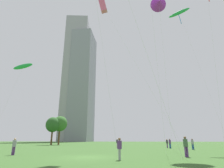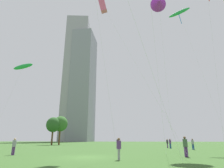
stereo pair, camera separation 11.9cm
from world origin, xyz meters
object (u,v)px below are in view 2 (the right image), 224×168
(distant_highrise_1, at_px, (83,84))
(distant_highrise_0, at_px, (76,76))
(kite_flying_0, at_px, (179,13))
(park_tree_1, at_px, (60,124))
(person_standing_1, at_px, (185,145))
(person_standing_5, at_px, (14,145))
(person_standing_0, at_px, (119,147))
(kite_flying_2, at_px, (103,5))
(kite_flying_6, at_px, (159,2))
(park_tree_0, at_px, (53,125))
(person_standing_3, at_px, (117,142))
(person_standing_6, at_px, (193,143))
(kite_flying_1, at_px, (23,67))
(person_standing_4, at_px, (167,143))
(person_standing_2, at_px, (170,143))

(distant_highrise_1, bearing_deg, distant_highrise_0, -175.23)
(kite_flying_0, relative_size, park_tree_1, 3.21)
(person_standing_1, distance_m, park_tree_1, 47.29)
(person_standing_1, bearing_deg, distant_highrise_1, -82.73)
(person_standing_5, xyz_separation_m, distant_highrise_1, (-33.71, 128.40, 46.49))
(distant_highrise_1, bearing_deg, person_standing_0, -72.12)
(person_standing_0, height_order, kite_flying_2, kite_flying_2)
(kite_flying_0, height_order, kite_flying_6, kite_flying_0)
(kite_flying_2, bearing_deg, park_tree_0, 124.06)
(kite_flying_2, xyz_separation_m, distant_highrise_1, (-42.11, 124.61, 26.69))
(person_standing_0, distance_m, person_standing_3, 25.56)
(kite_flying_0, height_order, distant_highrise_0, distant_highrise_0)
(kite_flying_2, height_order, distant_highrise_0, distant_highrise_0)
(person_standing_5, height_order, person_standing_6, person_standing_6)
(kite_flying_1, xyz_separation_m, distant_highrise_0, (-34.73, 120.44, 41.79))
(person_standing_4, relative_size, person_standing_5, 0.98)
(person_standing_3, distance_m, kite_flying_1, 23.82)
(person_standing_6, height_order, park_tree_1, park_tree_1)
(person_standing_6, distance_m, kite_flying_6, 23.44)
(distant_highrise_1, bearing_deg, park_tree_0, -78.53)
(person_standing_1, relative_size, park_tree_0, 0.22)
(person_standing_0, height_order, kite_flying_1, kite_flying_1)
(kite_flying_1, bearing_deg, person_standing_6, 13.85)
(person_standing_3, bearing_deg, distant_highrise_0, -161.30)
(kite_flying_0, bearing_deg, person_standing_3, 152.03)
(kite_flying_2, xyz_separation_m, park_tree_1, (-20.03, 33.68, -14.49))
(person_standing_5, bearing_deg, park_tree_0, -126.04)
(kite_flying_2, height_order, park_tree_0, kite_flying_2)
(person_standing_6, bearing_deg, distant_highrise_0, 135.48)
(person_standing_2, height_order, park_tree_0, park_tree_0)
(person_standing_5, bearing_deg, person_standing_0, 108.83)
(person_standing_3, relative_size, kite_flying_2, 0.08)
(distant_highrise_1, bearing_deg, person_standing_1, -69.34)
(person_standing_4, height_order, park_tree_0, park_tree_0)
(kite_flying_1, height_order, park_tree_1, kite_flying_1)
(person_standing_2, relative_size, person_standing_4, 1.02)
(person_standing_0, xyz_separation_m, park_tree_1, (-23.00, 40.50, 5.32))
(park_tree_0, bearing_deg, kite_flying_1, -75.23)
(person_standing_0, relative_size, park_tree_1, 0.19)
(person_standing_0, bearing_deg, person_standing_1, -52.63)
(kite_flying_6, bearing_deg, park_tree_0, 136.39)
(person_standing_1, xyz_separation_m, person_standing_4, (1.08, 19.86, -0.10))
(kite_flying_6, bearing_deg, distant_highrise_0, 115.41)
(person_standing_1, bearing_deg, person_standing_6, -121.57)
(person_standing_2, distance_m, kite_flying_2, 26.48)
(kite_flying_0, distance_m, park_tree_0, 45.84)
(person_standing_0, relative_size, park_tree_0, 0.21)
(kite_flying_1, bearing_deg, person_standing_4, 28.45)
(person_standing_6, xyz_separation_m, distant_highrise_0, (-61.80, 113.77, 53.97))
(person_standing_1, relative_size, kite_flying_0, 0.07)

